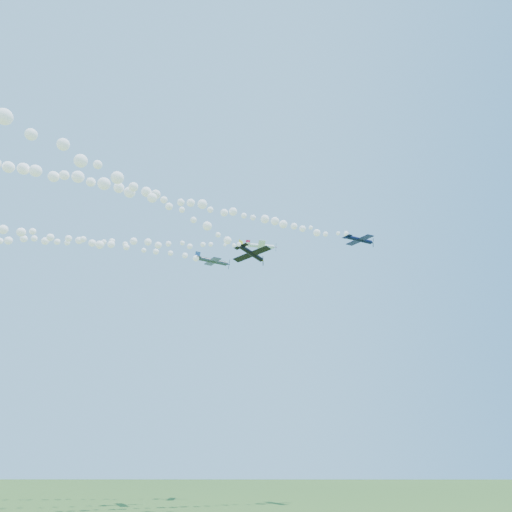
{
  "coord_description": "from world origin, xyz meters",
  "views": [
    {
      "loc": [
        6.3,
        -85.61,
        6.93
      ],
      "look_at": [
        5.57,
        -7.54,
        44.66
      ],
      "focal_mm": 30.0,
      "sensor_mm": 36.0,
      "label": 1
    }
  ],
  "objects_px": {
    "plane_black": "(252,254)",
    "plane_grey": "(212,261)",
    "plane_navy": "(359,240)",
    "plane_white": "(261,246)"
  },
  "relations": [
    {
      "from": "plane_navy",
      "to": "plane_grey",
      "type": "bearing_deg",
      "value": 160.48
    },
    {
      "from": "plane_white",
      "to": "plane_black",
      "type": "height_order",
      "value": "plane_white"
    },
    {
      "from": "plane_grey",
      "to": "plane_white",
      "type": "bearing_deg",
      "value": 26.99
    },
    {
      "from": "plane_black",
      "to": "plane_grey",
      "type": "bearing_deg",
      "value": 70.36
    },
    {
      "from": "plane_white",
      "to": "plane_navy",
      "type": "distance_m",
      "value": 22.33
    },
    {
      "from": "plane_navy",
      "to": "plane_black",
      "type": "bearing_deg",
      "value": -170.8
    },
    {
      "from": "plane_grey",
      "to": "plane_navy",
      "type": "bearing_deg",
      "value": -18.21
    },
    {
      "from": "plane_navy",
      "to": "plane_white",
      "type": "bearing_deg",
      "value": 132.3
    },
    {
      "from": "plane_black",
      "to": "plane_navy",
      "type": "bearing_deg",
      "value": -20.4
    },
    {
      "from": "plane_grey",
      "to": "plane_black",
      "type": "relative_size",
      "value": 1.16
    }
  ]
}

